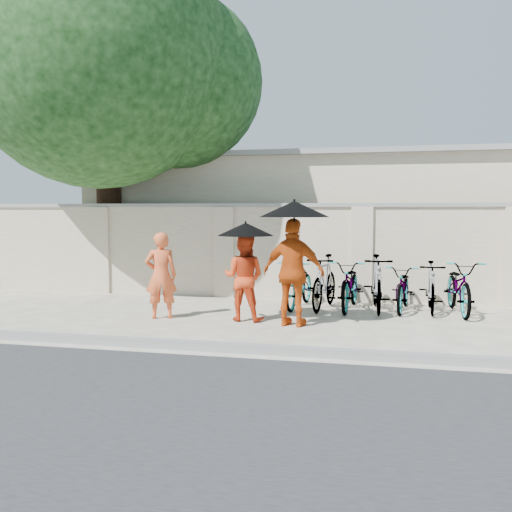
# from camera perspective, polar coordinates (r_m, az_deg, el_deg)

# --- Properties ---
(ground) EXTENTS (80.00, 80.00, 0.00)m
(ground) POSITION_cam_1_polar(r_m,az_deg,el_deg) (9.59, -2.45, -7.00)
(ground) COLOR beige
(kerb) EXTENTS (40.00, 0.16, 0.12)m
(kerb) POSITION_cam_1_polar(r_m,az_deg,el_deg) (7.99, -5.72, -8.93)
(kerb) COLOR gray
(kerb) RESTS_ON ground
(compound_wall) EXTENTS (20.00, 0.30, 2.00)m
(compound_wall) POSITION_cam_1_polar(r_m,az_deg,el_deg) (12.39, 5.93, 0.27)
(compound_wall) COLOR beige
(compound_wall) RESTS_ON ground
(building_behind) EXTENTS (14.00, 6.00, 3.20)m
(building_behind) POSITION_cam_1_polar(r_m,az_deg,el_deg) (16.07, 11.15, 3.33)
(building_behind) COLOR beige
(building_behind) RESTS_ON ground
(shade_tree) EXTENTS (6.70, 6.20, 8.20)m
(shade_tree) POSITION_cam_1_polar(r_m,az_deg,el_deg) (13.88, -14.51, 17.65)
(shade_tree) COLOR #3D2417
(shade_tree) RESTS_ON ground
(monk_left) EXTENTS (0.66, 0.55, 1.54)m
(monk_left) POSITION_cam_1_polar(r_m,az_deg,el_deg) (10.27, -9.49, -1.93)
(monk_left) COLOR #EA5C2C
(monk_left) RESTS_ON ground
(monk_center) EXTENTS (0.79, 0.64, 1.52)m
(monk_center) POSITION_cam_1_polar(r_m,az_deg,el_deg) (9.94, -1.21, -2.14)
(monk_center) COLOR red
(monk_center) RESTS_ON ground
(parasol_center) EXTENTS (0.97, 0.97, 0.85)m
(parasol_center) POSITION_cam_1_polar(r_m,az_deg,el_deg) (9.79, -1.05, 2.70)
(parasol_center) COLOR black
(parasol_center) RESTS_ON ground
(monk_right) EXTENTS (1.12, 0.63, 1.80)m
(monk_right) POSITION_cam_1_polar(r_m,az_deg,el_deg) (9.46, 3.78, -1.65)
(monk_right) COLOR #C3480F
(monk_right) RESTS_ON ground
(parasol_right) EXTENTS (1.15, 1.15, 1.06)m
(parasol_right) POSITION_cam_1_polar(r_m,az_deg,el_deg) (9.33, 3.86, 4.72)
(parasol_right) COLOR black
(parasol_right) RESTS_ON ground
(bike_0) EXTENTS (0.82, 1.85, 0.94)m
(bike_0) POSITION_cam_1_polar(r_m,az_deg,el_deg) (11.36, 4.41, -2.78)
(bike_0) COLOR #969696
(bike_0) RESTS_ON ground
(bike_1) EXTENTS (0.74, 1.83, 1.07)m
(bike_1) POSITION_cam_1_polar(r_m,az_deg,el_deg) (11.15, 6.85, -2.62)
(bike_1) COLOR #969696
(bike_1) RESTS_ON ground
(bike_2) EXTENTS (0.78, 1.90, 0.98)m
(bike_2) POSITION_cam_1_polar(r_m,az_deg,el_deg) (11.20, 9.44, -2.85)
(bike_2) COLOR #969696
(bike_2) RESTS_ON ground
(bike_3) EXTENTS (0.64, 1.83, 1.08)m
(bike_3) POSITION_cam_1_polar(r_m,az_deg,el_deg) (11.09, 12.00, -2.70)
(bike_3) COLOR #969696
(bike_3) RESTS_ON ground
(bike_4) EXTENTS (0.79, 1.76, 0.89)m
(bike_4) POSITION_cam_1_polar(r_m,az_deg,el_deg) (11.28, 14.56, -3.10)
(bike_4) COLOR #969696
(bike_4) RESTS_ON ground
(bike_5) EXTENTS (0.48, 1.61, 0.96)m
(bike_5) POSITION_cam_1_polar(r_m,az_deg,el_deg) (11.28, 17.11, -2.98)
(bike_5) COLOR #969696
(bike_5) RESTS_ON ground
(bike_6) EXTENTS (0.82, 1.97, 1.01)m
(bike_6) POSITION_cam_1_polar(r_m,az_deg,el_deg) (11.27, 19.68, -2.92)
(bike_6) COLOR #969696
(bike_6) RESTS_ON ground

